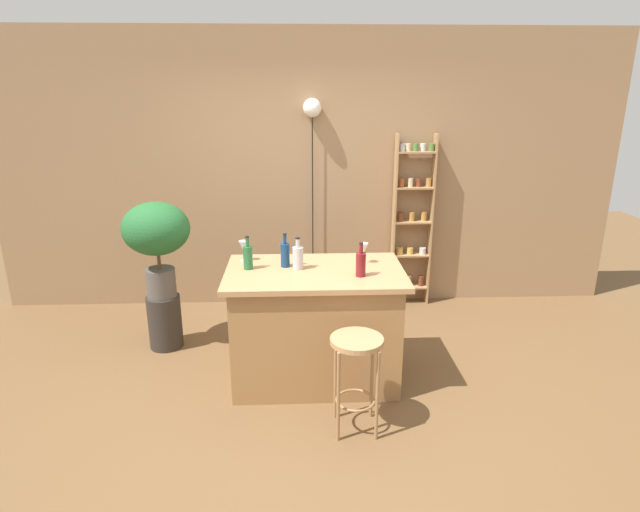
% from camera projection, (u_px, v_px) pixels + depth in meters
% --- Properties ---
extents(ground, '(12.00, 12.00, 0.00)m').
position_uv_depth(ground, '(317.00, 397.00, 3.98)').
color(ground, brown).
extents(back_wall, '(6.40, 0.10, 2.80)m').
position_uv_depth(back_wall, '(309.00, 172.00, 5.41)').
color(back_wall, '#997551').
rests_on(back_wall, ground).
extents(kitchen_counter, '(1.35, 0.84, 0.91)m').
position_uv_depth(kitchen_counter, '(315.00, 325.00, 4.12)').
color(kitchen_counter, '#9E7042').
rests_on(kitchen_counter, ground).
extents(bar_stool, '(0.35, 0.35, 0.68)m').
position_uv_depth(bar_stool, '(356.00, 362.00, 3.47)').
color(bar_stool, '#997047').
rests_on(bar_stool, ground).
extents(spice_shelf, '(0.41, 0.14, 1.80)m').
position_uv_depth(spice_shelf, '(412.00, 219.00, 5.47)').
color(spice_shelf, '#A87F51').
rests_on(spice_shelf, ground).
extents(plant_stool, '(0.29, 0.29, 0.48)m').
position_uv_depth(plant_stool, '(165.00, 321.00, 4.70)').
color(plant_stool, '#2D2823').
rests_on(plant_stool, ground).
extents(potted_plant, '(0.57, 0.51, 0.84)m').
position_uv_depth(potted_plant, '(156.00, 235.00, 4.45)').
color(potted_plant, '#514C47').
rests_on(potted_plant, plant_stool).
extents(bottle_wine_red, '(0.07, 0.07, 0.27)m').
position_uv_depth(bottle_wine_red, '(285.00, 254.00, 4.04)').
color(bottle_wine_red, navy).
rests_on(bottle_wine_red, kitchen_counter).
extents(bottle_spirits_clear, '(0.07, 0.07, 0.26)m').
position_uv_depth(bottle_spirits_clear, '(361.00, 264.00, 3.83)').
color(bottle_spirits_clear, maroon).
rests_on(bottle_spirits_clear, kitchen_counter).
extents(bottle_olive_oil, '(0.08, 0.08, 0.25)m').
position_uv_depth(bottle_olive_oil, '(298.00, 257.00, 3.99)').
color(bottle_olive_oil, '#B2B2B7').
rests_on(bottle_olive_oil, kitchen_counter).
extents(bottle_vinegar, '(0.07, 0.07, 0.26)m').
position_uv_depth(bottle_vinegar, '(248.00, 257.00, 3.99)').
color(bottle_vinegar, '#236638').
rests_on(bottle_vinegar, kitchen_counter).
extents(wine_glass_left, '(0.07, 0.07, 0.16)m').
position_uv_depth(wine_glass_left, '(364.00, 249.00, 4.11)').
color(wine_glass_left, silver).
rests_on(wine_glass_left, kitchen_counter).
extents(wine_glass_center, '(0.07, 0.07, 0.16)m').
position_uv_depth(wine_glass_center, '(243.00, 247.00, 4.17)').
color(wine_glass_center, silver).
rests_on(wine_glass_center, kitchen_counter).
extents(pendant_globe_light, '(0.18, 0.18, 2.14)m').
position_uv_depth(pendant_globe_light, '(312.00, 113.00, 5.12)').
color(pendant_globe_light, black).
rests_on(pendant_globe_light, ground).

